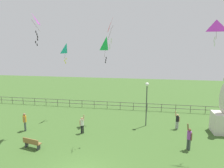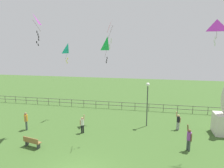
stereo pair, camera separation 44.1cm
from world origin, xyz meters
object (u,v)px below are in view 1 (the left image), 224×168
object	(u,v)px
statue_monument	(223,115)
kite_4	(32,21)
kite_2	(113,26)
person_2	(177,120)
kite_1	(67,49)
lamppost	(147,95)
park_bench	(32,143)
person_3	(82,124)
person_0	(25,121)
kite_3	(216,27)
kite_0	(107,45)
person_1	(189,137)

from	to	relation	value
statue_monument	kite_4	bearing A→B (deg)	-171.54
statue_monument	kite_2	bearing A→B (deg)	-164.80
person_2	kite_1	size ratio (longest dim) A/B	0.80
lamppost	kite_2	bearing A→B (deg)	-132.09
park_bench	person_3	size ratio (longest dim) A/B	0.87
lamppost	person_3	bearing A→B (deg)	-153.95
person_0	kite_1	xyz separation A→B (m)	(2.64, 4.42, 6.63)
park_bench	kite_1	world-z (taller)	kite_1
person_3	kite_3	xyz separation A→B (m)	(10.32, -1.02, 8.28)
park_bench	kite_1	bearing A→B (deg)	88.91
kite_0	kite_4	distance (m)	7.00
person_1	person_3	world-z (taller)	person_1
kite_0	person_3	bearing A→B (deg)	-118.16
person_0	person_1	distance (m)	14.54
person_2	park_bench	bearing A→B (deg)	-153.69
kite_2	lamppost	bearing A→B (deg)	47.91
person_0	person_1	world-z (taller)	person_1
kite_3	person_0	bearing A→B (deg)	177.67
person_2	person_3	size ratio (longest dim) A/B	0.99
park_bench	kite_2	world-z (taller)	kite_2
kite_0	kite_3	distance (m)	9.65
person_0	person_3	bearing A→B (deg)	3.92
person_2	kite_3	distance (m)	9.15
statue_monument	park_bench	bearing A→B (deg)	-160.29
lamppost	kite_2	size ratio (longest dim) A/B	1.79
park_bench	kite_4	xyz separation A→B (m)	(-1.13, 3.11, 9.52)
person_3	kite_2	distance (m)	9.04
park_bench	person_0	size ratio (longest dim) A/B	0.90
person_0	park_bench	bearing A→B (deg)	-49.56
statue_monument	person_0	world-z (taller)	statue_monument
lamppost	person_1	world-z (taller)	lamppost
statue_monument	park_bench	distance (m)	16.66
kite_0	park_bench	bearing A→B (deg)	-125.92
statue_monument	kite_4	distance (m)	18.89
kite_0	kite_2	size ratio (longest dim) A/B	1.04
kite_1	person_2	bearing A→B (deg)	-7.64
kite_1	kite_3	size ratio (longest dim) A/B	1.22
person_1	person_2	size ratio (longest dim) A/B	1.16
kite_4	kite_1	bearing A→B (deg)	73.35
person_3	kite_1	world-z (taller)	kite_1
statue_monument	kite_1	distance (m)	16.70
kite_4	statue_monument	bearing A→B (deg)	8.46
statue_monument	kite_2	world-z (taller)	kite_2
kite_4	person_0	bearing A→B (deg)	-172.52
kite_0	person_2	bearing A→B (deg)	-5.54
kite_0	kite_1	bearing A→B (deg)	169.15
person_1	kite_2	world-z (taller)	kite_2
lamppost	kite_0	size ratio (longest dim) A/B	1.71
lamppost	park_bench	bearing A→B (deg)	-145.04
statue_monument	person_3	bearing A→B (deg)	-169.71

